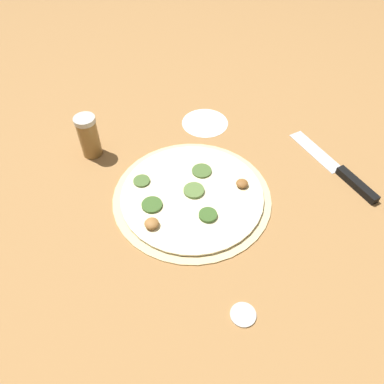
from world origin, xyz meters
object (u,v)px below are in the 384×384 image
(pizza, at_px, (192,195))
(spice_jar, at_px, (88,136))
(loose_cap, at_px, (243,314))
(knife, at_px, (345,175))

(pizza, xyz_separation_m, spice_jar, (0.00, 0.29, 0.05))
(pizza, relative_size, loose_cap, 7.65)
(knife, relative_size, spice_jar, 2.30)
(knife, distance_m, spice_jar, 0.62)
(knife, relative_size, loose_cap, 5.43)
(pizza, distance_m, loose_cap, 0.29)
(spice_jar, height_order, loose_cap, spice_jar)
(knife, bearing_deg, spice_jar, 53.75)
(knife, xyz_separation_m, spice_jar, (-0.24, 0.57, 0.05))
(pizza, height_order, knife, pizza)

